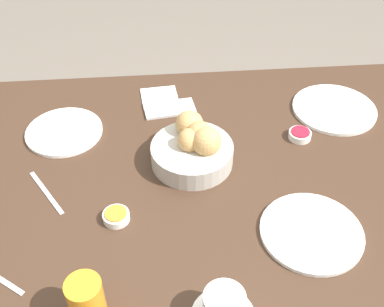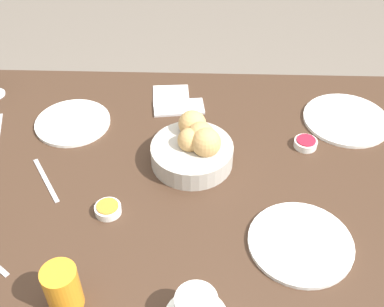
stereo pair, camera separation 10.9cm
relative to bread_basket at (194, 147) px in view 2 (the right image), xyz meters
name	(u,v)px [view 2 (the right image)]	position (x,y,z in m)	size (l,w,h in m)	color
dining_table	(200,199)	(-0.02, 0.07, -0.13)	(1.43, 0.98, 0.70)	#3D281C
bread_basket	(194,147)	(0.00, 0.00, 0.00)	(0.21, 0.21, 0.12)	#B2ADA3
plate_near_left	(346,120)	(-0.44, -0.18, -0.04)	(0.25, 0.25, 0.01)	white
plate_near_right	(73,122)	(0.35, -0.14, -0.04)	(0.21, 0.21, 0.01)	white
plate_far_center	(301,243)	(-0.24, 0.27, -0.04)	(0.23, 0.23, 0.01)	white
juice_glass	(63,288)	(0.24, 0.43, 0.01)	(0.07, 0.07, 0.11)	orange
jam_bowl_berry	(306,143)	(-0.30, -0.07, -0.03)	(0.06, 0.06, 0.02)	white
jam_bowl_honey	(108,209)	(0.20, 0.19, -0.03)	(0.06, 0.06, 0.02)	white
knife_silver	(46,180)	(0.37, 0.09, -0.04)	(0.10, 0.15, 0.00)	#B7B7BC
napkin	(171,96)	(0.08, -0.29, -0.04)	(0.12, 0.12, 0.00)	white
cell_phone	(179,107)	(0.05, -0.23, -0.04)	(0.16, 0.09, 0.01)	silver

